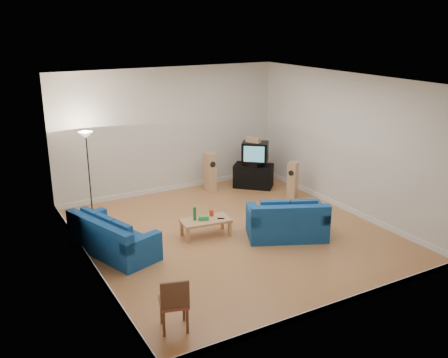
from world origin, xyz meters
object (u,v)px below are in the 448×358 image
sofa_three_seat (111,240)px  sofa_loveseat (287,224)px  coffee_table (206,222)px  tv_stand (253,176)px  television (255,152)px

sofa_three_seat → sofa_loveseat: (3.37, -1.06, 0.03)m
coffee_table → tv_stand: 3.41m
sofa_loveseat → tv_stand: (1.16, 3.10, 0.01)m
sofa_three_seat → coffee_table: bearing=66.1°
sofa_loveseat → television: 3.35m
sofa_loveseat → tv_stand: sofa_loveseat is taller
coffee_table → sofa_three_seat: bearing=174.8°
sofa_three_seat → tv_stand: sofa_three_seat is taller
sofa_loveseat → sofa_three_seat: bearing=-172.6°
sofa_three_seat → sofa_loveseat: sofa_loveseat is taller
tv_stand → television: television is taller
television → coffee_table: bearing=-100.8°
sofa_three_seat → tv_stand: bearing=95.6°
sofa_loveseat → television: television is taller
sofa_three_seat → television: bearing=95.1°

